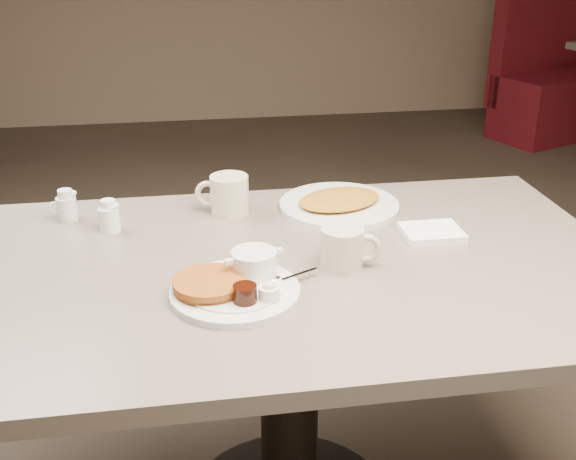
{
  "coord_description": "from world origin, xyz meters",
  "views": [
    {
      "loc": [
        -0.21,
        -1.33,
        1.44
      ],
      "look_at": [
        0.0,
        0.02,
        0.82
      ],
      "focal_mm": 43.07,
      "sensor_mm": 36.0,
      "label": 1
    }
  ],
  "objects": [
    {
      "name": "coffee_mug_near",
      "position": [
        0.11,
        -0.04,
        0.8
      ],
      "size": [
        0.14,
        0.11,
        0.09
      ],
      "color": "beige",
      "rests_on": "diner_table"
    },
    {
      "name": "hash_plate",
      "position": [
        0.18,
        0.29,
        0.76
      ],
      "size": [
        0.4,
        0.4,
        0.04
      ],
      "color": "silver",
      "rests_on": "diner_table"
    },
    {
      "name": "main_plate",
      "position": [
        -0.13,
        -0.12,
        0.77
      ],
      "size": [
        0.35,
        0.33,
        0.07
      ],
      "color": "silver",
      "rests_on": "diner_table"
    },
    {
      "name": "diner_table",
      "position": [
        0.0,
        0.0,
        0.58
      ],
      "size": [
        1.5,
        0.9,
        0.75
      ],
      "color": "slate",
      "rests_on": "ground"
    },
    {
      "name": "coffee_mug_far",
      "position": [
        -0.11,
        0.3,
        0.8
      ],
      "size": [
        0.15,
        0.12,
        0.1
      ],
      "color": "beige",
      "rests_on": "diner_table"
    },
    {
      "name": "creamer_right",
      "position": [
        -0.4,
        0.24,
        0.79
      ],
      "size": [
        0.06,
        0.06,
        0.08
      ],
      "color": "white",
      "rests_on": "diner_table"
    },
    {
      "name": "creamer_left",
      "position": [
        -0.51,
        0.32,
        0.79
      ],
      "size": [
        0.07,
        0.06,
        0.08
      ],
      "color": "silver",
      "rests_on": "diner_table"
    },
    {
      "name": "napkin",
      "position": [
        0.36,
        0.09,
        0.76
      ],
      "size": [
        0.14,
        0.11,
        0.02
      ],
      "color": "white",
      "rests_on": "diner_table"
    }
  ]
}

